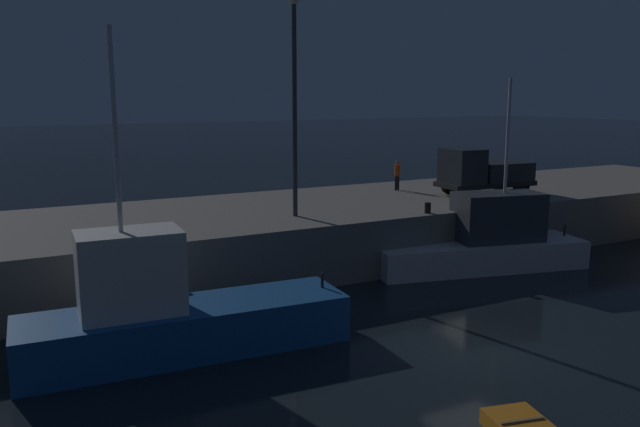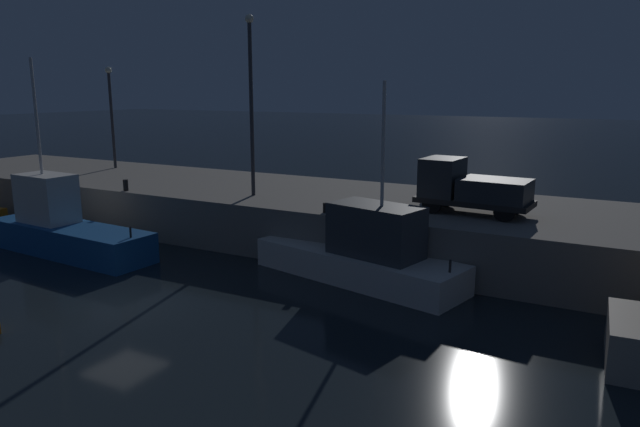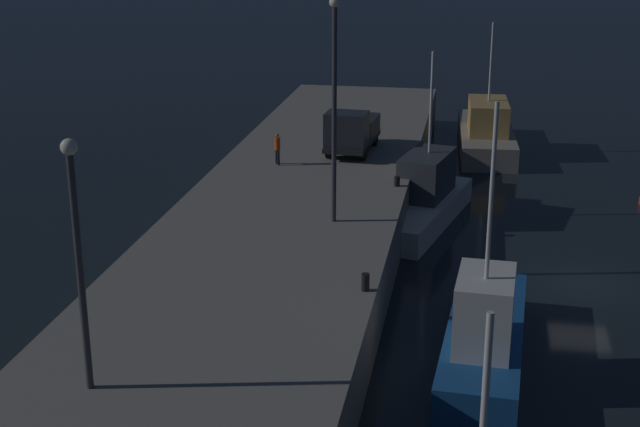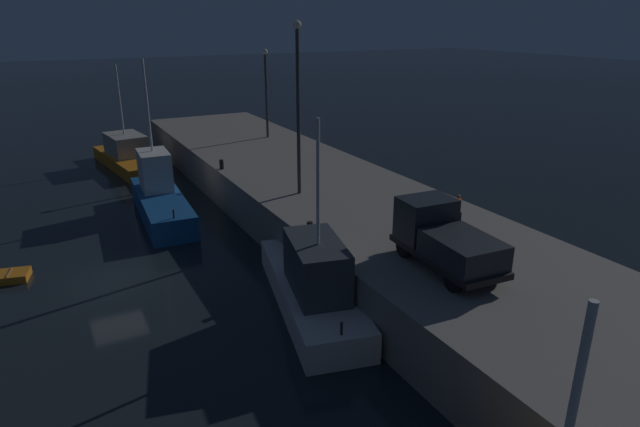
# 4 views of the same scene
# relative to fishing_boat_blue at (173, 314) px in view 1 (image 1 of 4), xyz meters

# --- Properties ---
(ground_plane) EXTENTS (320.00, 320.00, 0.00)m
(ground_plane) POSITION_rel_fishing_boat_blue_xyz_m (8.27, -4.16, -1.25)
(ground_plane) COLOR black
(pier_quay) EXTENTS (57.69, 9.90, 2.55)m
(pier_quay) POSITION_rel_fishing_boat_blue_xyz_m (8.27, 8.66, 0.02)
(pier_quay) COLOR gray
(pier_quay) RESTS_ON ground
(fishing_boat_blue) EXTENTS (9.93, 3.12, 9.59)m
(fishing_boat_blue) POSITION_rel_fishing_boat_blue_xyz_m (0.00, 0.00, 0.00)
(fishing_boat_blue) COLOR #195193
(fishing_boat_blue) RESTS_ON ground
(fishing_boat_white) EXTENTS (10.04, 4.89, 8.43)m
(fishing_boat_white) POSITION_rel_fishing_boat_blue_xyz_m (15.00, 3.13, -0.06)
(fishing_boat_white) COLOR silver
(fishing_boat_white) RESTS_ON ground
(lamp_post_east) EXTENTS (0.44, 0.44, 9.20)m
(lamp_post_east) POSITION_rel_fishing_boat_blue_xyz_m (7.14, 6.34, 6.59)
(lamp_post_east) COLOR #38383D
(lamp_post_east) RESTS_ON pier_quay
(utility_truck) EXTENTS (5.21, 2.46, 2.45)m
(utility_truck) POSITION_rel_fishing_boat_blue_xyz_m (18.38, 7.19, 2.49)
(utility_truck) COLOR black
(utility_truck) RESTS_ON pier_quay
(dockworker) EXTENTS (0.40, 0.40, 1.61)m
(dockworker) POSITION_rel_fishing_boat_blue_xyz_m (15.37, 10.57, 2.22)
(dockworker) COLOR black
(dockworker) RESTS_ON pier_quay
(bollard_west) EXTENTS (0.28, 0.28, 0.62)m
(bollard_west) POSITION_rel_fishing_boat_blue_xyz_m (0.12, 4.11, 1.61)
(bollard_west) COLOR black
(bollard_west) RESTS_ON pier_quay
(bollard_central) EXTENTS (0.28, 0.28, 0.47)m
(bollard_central) POSITION_rel_fishing_boat_blue_xyz_m (12.62, 4.21, 1.53)
(bollard_central) COLOR black
(bollard_central) RESTS_ON pier_quay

